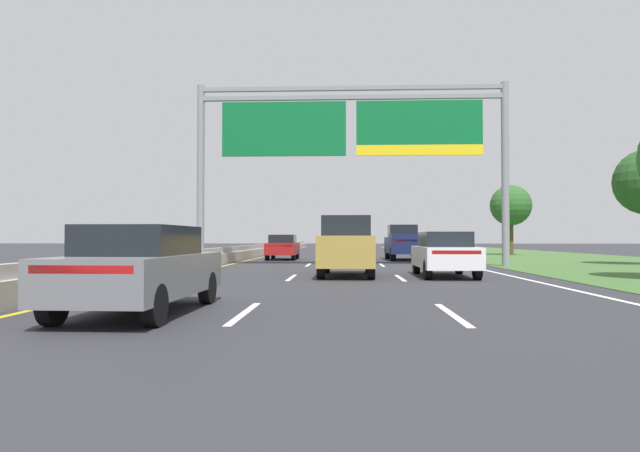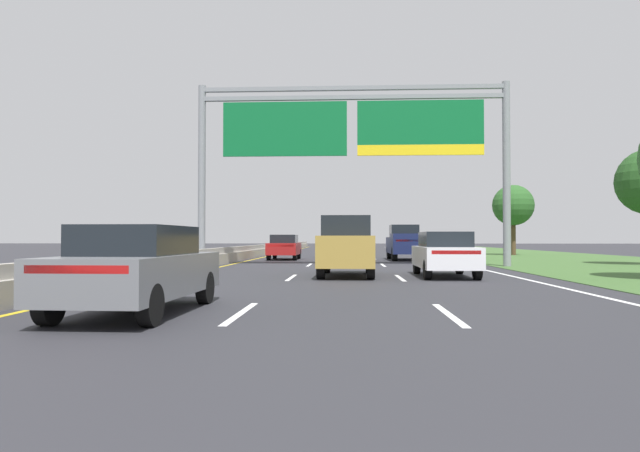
% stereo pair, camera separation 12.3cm
% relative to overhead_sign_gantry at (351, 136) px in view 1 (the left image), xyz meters
% --- Properties ---
extents(ground_plane, '(220.00, 220.00, 0.00)m').
position_rel_overhead_sign_gantry_xyz_m(ground_plane, '(-0.30, 7.76, -6.29)').
color(ground_plane, '#2B2B30').
extents(lane_striping, '(11.96, 106.00, 0.01)m').
position_rel_overhead_sign_gantry_xyz_m(lane_striping, '(-0.30, 7.30, -6.28)').
color(lane_striping, white).
rests_on(lane_striping, ground).
extents(grass_verge_right, '(14.00, 110.00, 0.02)m').
position_rel_overhead_sign_gantry_xyz_m(grass_verge_right, '(13.65, 7.76, -6.28)').
color(grass_verge_right, '#3D602D').
rests_on(grass_verge_right, ground).
extents(median_barrier_concrete, '(0.60, 110.00, 0.85)m').
position_rel_overhead_sign_gantry_xyz_m(median_barrier_concrete, '(-6.90, 7.76, -5.93)').
color(median_barrier_concrete, '#A8A399').
rests_on(median_barrier_concrete, ground).
extents(overhead_sign_gantry, '(15.06, 0.42, 8.85)m').
position_rel_overhead_sign_gantry_xyz_m(overhead_sign_gantry, '(0.00, 0.00, 0.00)').
color(overhead_sign_gantry, gray).
rests_on(overhead_sign_gantry, ground).
extents(pickup_truck_navy, '(2.04, 5.41, 2.20)m').
position_rel_overhead_sign_gantry_xyz_m(pickup_truck_navy, '(3.37, 8.05, -5.21)').
color(pickup_truck_navy, '#161E47').
rests_on(pickup_truck_navy, ground).
extents(car_darkgreen_centre_lane_sedan, '(1.84, 4.41, 1.57)m').
position_rel_overhead_sign_gantry_xyz_m(car_darkgreen_centre_lane_sedan, '(-0.35, 13.49, -5.47)').
color(car_darkgreen_centre_lane_sedan, '#193D23').
rests_on(car_darkgreen_centre_lane_sedan, ground).
extents(car_gold_centre_lane_suv, '(2.00, 4.74, 2.11)m').
position_rel_overhead_sign_gantry_xyz_m(car_gold_centre_lane_suv, '(-0.25, -6.85, -5.19)').
color(car_gold_centre_lane_suv, '#A38438').
rests_on(car_gold_centre_lane_suv, ground).
extents(car_white_right_lane_sedan, '(1.86, 4.41, 1.57)m').
position_rel_overhead_sign_gantry_xyz_m(car_white_right_lane_sedan, '(3.18, -6.97, -5.47)').
color(car_white_right_lane_sedan, silver).
rests_on(car_white_right_lane_sedan, ground).
extents(car_red_left_lane_sedan, '(1.85, 4.41, 1.57)m').
position_rel_overhead_sign_gantry_xyz_m(car_red_left_lane_sedan, '(-4.22, 8.36, -5.47)').
color(car_red_left_lane_sedan, maroon).
rests_on(car_red_left_lane_sedan, ground).
extents(car_grey_left_lane_sedan, '(1.92, 4.44, 1.57)m').
position_rel_overhead_sign_gantry_xyz_m(car_grey_left_lane_sedan, '(-4.00, -16.84, -5.47)').
color(car_grey_left_lane_sedan, slate).
rests_on(car_grey_left_lane_sedan, ground).
extents(roadside_tree_far, '(3.24, 3.24, 5.60)m').
position_rel_overhead_sign_gantry_xyz_m(roadside_tree_far, '(12.96, 18.09, -2.33)').
color(roadside_tree_far, '#4C3823').
rests_on(roadside_tree_far, ground).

